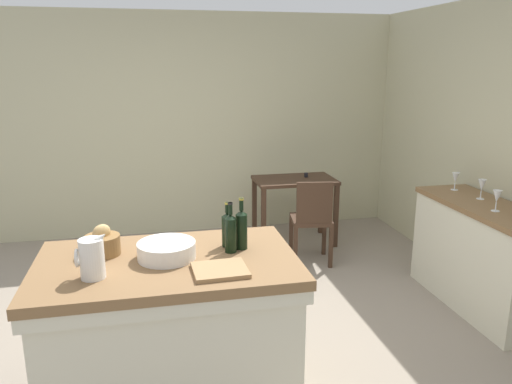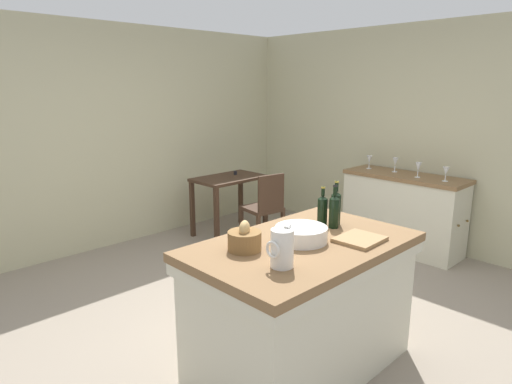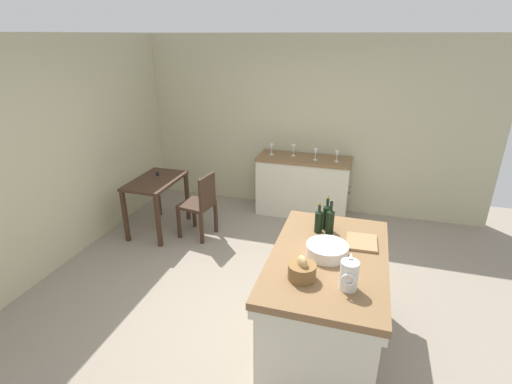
# 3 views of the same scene
# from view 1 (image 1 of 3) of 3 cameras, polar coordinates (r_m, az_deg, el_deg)

# --- Properties ---
(ground_plane) EXTENTS (6.76, 6.76, 0.00)m
(ground_plane) POSITION_cam_1_polar(r_m,az_deg,el_deg) (3.97, -4.64, -16.12)
(ground_plane) COLOR gray
(wall_back) EXTENTS (5.32, 0.12, 2.60)m
(wall_back) POSITION_cam_1_polar(r_m,az_deg,el_deg) (6.05, -8.21, 7.54)
(wall_back) COLOR #B7B28E
(wall_back) RESTS_ON ground
(island_table) EXTENTS (1.52, 0.93, 0.91)m
(island_table) POSITION_cam_1_polar(r_m,az_deg,el_deg) (3.16, -9.77, -14.70)
(island_table) COLOR brown
(island_table) RESTS_ON ground
(side_cabinet) EXTENTS (0.52, 1.39, 0.90)m
(side_cabinet) POSITION_cam_1_polar(r_m,az_deg,el_deg) (4.62, 24.41, -6.71)
(side_cabinet) COLOR brown
(side_cabinet) RESTS_ON ground
(writing_desk) EXTENTS (0.90, 0.56, 0.81)m
(writing_desk) POSITION_cam_1_polar(r_m,az_deg,el_deg) (5.67, 4.43, 0.30)
(writing_desk) COLOR #3D281C
(writing_desk) RESTS_ON ground
(wooden_chair) EXTENTS (0.46, 0.46, 0.90)m
(wooden_chair) POSITION_cam_1_polar(r_m,az_deg,el_deg) (5.11, 6.43, -3.04)
(wooden_chair) COLOR #3D281C
(wooden_chair) RESTS_ON ground
(pitcher) EXTENTS (0.17, 0.13, 0.26)m
(pitcher) POSITION_cam_1_polar(r_m,az_deg,el_deg) (2.79, -18.30, -7.20)
(pitcher) COLOR silver
(pitcher) RESTS_ON island_table
(wash_bowl) EXTENTS (0.34, 0.34, 0.10)m
(wash_bowl) POSITION_cam_1_polar(r_m,az_deg,el_deg) (2.98, -10.20, -6.59)
(wash_bowl) COLOR silver
(wash_bowl) RESTS_ON island_table
(bread_basket) EXTENTS (0.21, 0.21, 0.19)m
(bread_basket) POSITION_cam_1_polar(r_m,az_deg,el_deg) (3.11, -17.17, -5.67)
(bread_basket) COLOR brown
(bread_basket) RESTS_ON island_table
(cutting_board) EXTENTS (0.30, 0.27, 0.02)m
(cutting_board) POSITION_cam_1_polar(r_m,az_deg,el_deg) (2.77, -4.14, -8.91)
(cutting_board) COLOR #99754C
(cutting_board) RESTS_ON island_table
(wine_bottle_dark) EXTENTS (0.07, 0.07, 0.32)m
(wine_bottle_dark) POSITION_cam_1_polar(r_m,az_deg,el_deg) (3.05, -1.67, -4.19)
(wine_bottle_dark) COLOR black
(wine_bottle_dark) RESTS_ON island_table
(wine_bottle_amber) EXTENTS (0.07, 0.07, 0.28)m
(wine_bottle_amber) POSITION_cam_1_polar(r_m,az_deg,el_deg) (3.10, -3.28, -4.20)
(wine_bottle_amber) COLOR black
(wine_bottle_amber) RESTS_ON island_table
(wine_bottle_green) EXTENTS (0.07, 0.07, 0.31)m
(wine_bottle_green) POSITION_cam_1_polar(r_m,az_deg,el_deg) (3.00, -2.92, -4.61)
(wine_bottle_green) COLOR black
(wine_bottle_green) RESTS_ON island_table
(wine_glass_left) EXTENTS (0.07, 0.07, 0.17)m
(wine_glass_left) POSITION_cam_1_polar(r_m,az_deg,el_deg) (4.29, 25.87, -0.51)
(wine_glass_left) COLOR white
(wine_glass_left) RESTS_ON side_cabinet
(wine_glass_middle) EXTENTS (0.07, 0.07, 0.17)m
(wine_glass_middle) POSITION_cam_1_polar(r_m,az_deg,el_deg) (4.62, 24.44, 0.66)
(wine_glass_middle) COLOR white
(wine_glass_middle) RESTS_ON side_cabinet
(wine_glass_right) EXTENTS (0.07, 0.07, 0.16)m
(wine_glass_right) POSITION_cam_1_polar(r_m,az_deg,el_deg) (4.86, 21.87, 1.49)
(wine_glass_right) COLOR white
(wine_glass_right) RESTS_ON side_cabinet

